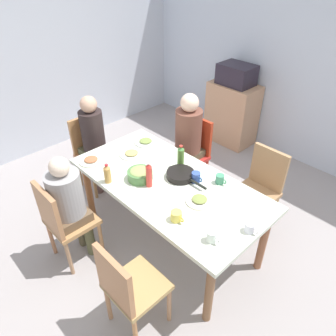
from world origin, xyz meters
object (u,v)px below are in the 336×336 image
person_0 (188,136)px  microwave (237,75)px  bottle_0 (149,175)px  chair_2 (260,186)px  plate_3 (146,142)px  chair_1 (63,220)px  cup_2 (212,236)px  person_4 (94,137)px  plate_2 (132,154)px  bottle_1 (107,174)px  person_1 (69,201)px  plate_1 (200,200)px  chair_3 (128,287)px  cup_0 (220,179)px  plate_0 (91,160)px  chair_0 (192,150)px  side_cabinet (232,113)px  bottle_2 (181,157)px  bowl_0 (140,174)px  serving_pan (181,175)px  cup_1 (196,177)px  cup_4 (250,228)px  dining_table (168,188)px  chair_4 (92,149)px  cup_3 (176,216)px

person_0 → microwave: person_0 is taller
bottle_0 → microwave: microwave is taller
chair_2 → plate_3: size_ratio=3.71×
chair_1 → cup_2: bearing=26.0°
person_4 → plate_2: 0.66m
bottle_0 → bottle_1: 0.38m
person_1 → plate_1: 1.15m
chair_3 → plate_2: bearing=139.9°
cup_0 → cup_2: bearing=-56.1°
plate_0 → plate_2: size_ratio=0.98×
chair_2 → plate_0: chair_2 is taller
chair_0 → chair_1: 1.70m
chair_3 → plate_3: (-1.14, 1.15, 0.26)m
plate_1 → cup_0: bearing=97.6°
plate_2 → chair_1: bearing=-83.1°
side_cabinet → bottle_2: bearing=-68.0°
chair_2 → plate_2: size_ratio=3.70×
chair_0 → microwave: size_ratio=1.88×
bowl_0 → bottle_2: (0.13, 0.40, 0.06)m
serving_pan → cup_1: bearing=20.7°
serving_pan → cup_4: bearing=-7.5°
dining_table → plate_0: bearing=-156.7°
plate_0 → cup_4: bearing=12.0°
person_0 → plate_1: size_ratio=5.30×
person_4 → chair_1: bearing=-48.2°
chair_4 → plate_0: chair_4 is taller
plate_0 → cup_4: cup_4 is taller
plate_1 → cup_2: size_ratio=2.14×
cup_0 → cup_1: cup_1 is taller
person_1 → chair_0: bearing=90.0°
bottle_1 → plate_2: bearing=115.7°
cup_3 → bottle_1: 0.78m
chair_4 → plate_2: chair_4 is taller
plate_3 → bottle_2: bearing=-5.6°
bottle_2 → person_1: bearing=-111.4°
chair_1 → cup_1: bearing=57.8°
person_4 → dining_table: bearing=0.0°
plate_1 → bowl_0: (-0.59, -0.16, 0.04)m
chair_1 → bottle_0: bottle_0 is taller
dining_table → bottle_0: size_ratio=7.53×
dining_table → side_cabinet: side_cabinet is taller
chair_4 → cup_0: (1.66, 0.32, 0.28)m
bowl_0 → bottle_1: size_ratio=1.21×
chair_2 → cup_4: bearing=-64.4°
plate_2 → cup_1: size_ratio=2.10×
plate_3 → bottle_2: (0.59, -0.06, 0.10)m
chair_3 → person_4: (-1.71, 0.85, 0.19)m
plate_0 → cup_2: size_ratio=2.19×
plate_1 → cup_4: 0.49m
chair_2 → cup_0: (-0.13, -0.53, 0.28)m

